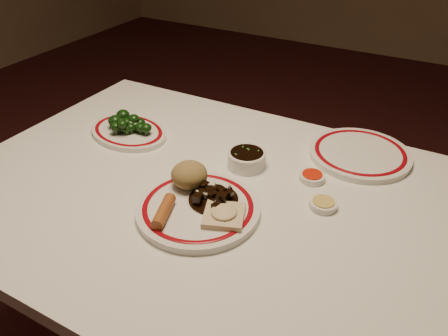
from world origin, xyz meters
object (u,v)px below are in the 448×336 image
broccoli_plate (129,132)px  broccoli_pile (127,123)px  spring_roll (164,211)px  rice_mound (189,175)px  fried_wonton (224,214)px  soy_bowl (247,159)px  stirfry_heap (214,196)px  dining_table (198,215)px  main_plate (198,208)px

broccoli_plate → broccoli_pile: 0.03m
spring_roll → broccoli_plate: spring_roll is taller
rice_mound → fried_wonton: 0.15m
fried_wonton → broccoli_pile: 0.49m
soy_bowl → broccoli_pile: bearing=-177.2°
broccoli_plate → soy_bowl: 0.38m
stirfry_heap → soy_bowl: 0.19m
dining_table → stirfry_heap: (0.08, -0.05, 0.12)m
main_plate → stirfry_heap: size_ratio=3.08×
stirfry_heap → fried_wonton: bearing=-40.9°
dining_table → soy_bowl: soy_bowl is taller
dining_table → spring_roll: 0.19m
dining_table → stirfry_heap: 0.15m
main_plate → fried_wonton: fried_wonton is taller
fried_wonton → rice_mound: bearing=153.1°
rice_mound → stirfry_heap: rice_mound is taller
rice_mound → spring_roll: size_ratio=0.88×
rice_mound → fried_wonton: (0.13, -0.07, -0.02)m
spring_roll → soy_bowl: (0.06, 0.29, -0.01)m
spring_roll → stirfry_heap: bearing=38.8°
stirfry_heap → soy_bowl: size_ratio=1.15×
stirfry_heap → broccoli_plate: stirfry_heap is taller
main_plate → broccoli_plate: size_ratio=1.25×
spring_roll → broccoli_plate: 0.42m
spring_roll → soy_bowl: size_ratio=0.99×
rice_mound → stirfry_heap: 0.08m
soy_bowl → fried_wonton: bearing=-75.3°
dining_table → rice_mound: 0.14m
rice_mound → stirfry_heap: bearing=-15.4°
fried_wonton → soy_bowl: bearing=104.7°
main_plate → soy_bowl: 0.22m
dining_table → broccoli_pile: bearing=158.6°
stirfry_heap → broccoli_plate: size_ratio=0.40×
spring_roll → fried_wonton: spring_roll is taller
dining_table → rice_mound: bearing=-93.1°
main_plate → soy_bowl: soy_bowl is taller
soy_bowl → main_plate: bearing=-92.6°
rice_mound → stirfry_heap: (0.08, -0.02, -0.02)m
main_plate → rice_mound: (-0.06, 0.06, 0.04)m
fried_wonton → stirfry_heap: 0.07m
dining_table → soy_bowl: bearing=64.5°
dining_table → main_plate: size_ratio=3.41×
fried_wonton → soy_bowl: size_ratio=1.12×
fried_wonton → broccoli_pile: size_ratio=0.78×
spring_roll → rice_mound: bearing=77.7°
main_plate → rice_mound: bearing=135.8°
fried_wonton → soy_bowl: (-0.06, 0.23, -0.01)m
dining_table → stirfry_heap: bearing=-32.3°
broccoli_plate → rice_mound: bearing=-25.8°
dining_table → soy_bowl: (0.07, 0.14, 0.11)m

